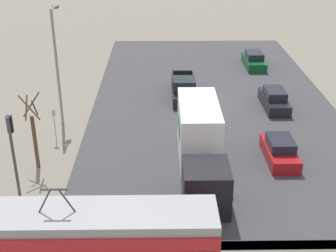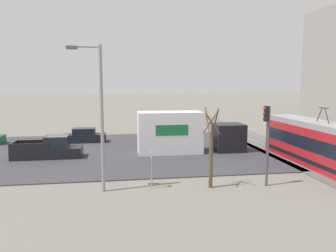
{
  "view_description": "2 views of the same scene",
  "coord_description": "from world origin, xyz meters",
  "px_view_note": "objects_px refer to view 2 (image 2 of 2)",
  "views": [
    {
      "loc": [
        4.23,
        36.47,
        14.92
      ],
      "look_at": [
        3.84,
        11.3,
        3.01
      ],
      "focal_mm": 50.0,
      "sensor_mm": 36.0,
      "label": 1
    },
    {
      "loc": [
        30.96,
        5.19,
        6.43
      ],
      "look_at": [
        3.34,
        9.49,
        2.75
      ],
      "focal_mm": 35.0,
      "sensor_mm": 36.0,
      "label": 2
    }
  ],
  "objects_px": {
    "pickup_truck": "(49,150)",
    "street_lamp_near_crossing": "(98,109)",
    "street_tree": "(211,152)",
    "box_truck": "(184,134)",
    "no_parking_sign": "(152,166)",
    "traffic_light_pole": "(267,134)",
    "light_rail_tram": "(321,145)",
    "sedan_car_0": "(84,136)",
    "sedan_car_1": "(165,137)"
  },
  "relations": [
    {
      "from": "light_rail_tram",
      "to": "traffic_light_pole",
      "type": "xyz_separation_m",
      "value": [
        3.61,
        -6.18,
        1.55
      ]
    },
    {
      "from": "traffic_light_pole",
      "to": "street_lamp_near_crossing",
      "type": "xyz_separation_m",
      "value": [
        -0.48,
        -10.22,
        1.64
      ]
    },
    {
      "from": "traffic_light_pole",
      "to": "sedan_car_1",
      "type": "bearing_deg",
      "value": -165.09
    },
    {
      "from": "sedan_car_0",
      "to": "pickup_truck",
      "type": "bearing_deg",
      "value": -17.32
    },
    {
      "from": "street_tree",
      "to": "traffic_light_pole",
      "type": "bearing_deg",
      "value": 87.33
    },
    {
      "from": "street_tree",
      "to": "no_parking_sign",
      "type": "relative_size",
      "value": 2.12
    },
    {
      "from": "traffic_light_pole",
      "to": "street_tree",
      "type": "distance_m",
      "value": 3.67
    },
    {
      "from": "box_truck",
      "to": "sedan_car_0",
      "type": "relative_size",
      "value": 2.15
    },
    {
      "from": "pickup_truck",
      "to": "traffic_light_pole",
      "type": "xyz_separation_m",
      "value": [
        9.85,
        14.95,
        2.48
      ]
    },
    {
      "from": "box_truck",
      "to": "traffic_light_pole",
      "type": "distance_m",
      "value": 10.84
    },
    {
      "from": "light_rail_tram",
      "to": "pickup_truck",
      "type": "xyz_separation_m",
      "value": [
        -6.24,
        -21.13,
        -0.93
      ]
    },
    {
      "from": "light_rail_tram",
      "to": "no_parking_sign",
      "type": "xyz_separation_m",
      "value": [
        3.04,
        -13.31,
        -0.3
      ]
    },
    {
      "from": "street_lamp_near_crossing",
      "to": "box_truck",
      "type": "bearing_deg",
      "value": 143.98
    },
    {
      "from": "street_tree",
      "to": "street_lamp_near_crossing",
      "type": "relative_size",
      "value": 0.58
    },
    {
      "from": "sedan_car_0",
      "to": "sedan_car_1",
      "type": "relative_size",
      "value": 1.09
    },
    {
      "from": "pickup_truck",
      "to": "traffic_light_pole",
      "type": "distance_m",
      "value": 18.08
    },
    {
      "from": "light_rail_tram",
      "to": "sedan_car_1",
      "type": "distance_m",
      "value": 15.79
    },
    {
      "from": "sedan_car_1",
      "to": "no_parking_sign",
      "type": "relative_size",
      "value": 1.8
    },
    {
      "from": "sedan_car_0",
      "to": "street_tree",
      "type": "height_order",
      "value": "street_tree"
    },
    {
      "from": "pickup_truck",
      "to": "light_rail_tram",
      "type": "bearing_deg",
      "value": 73.55
    },
    {
      "from": "sedan_car_0",
      "to": "no_parking_sign",
      "type": "xyz_separation_m",
      "value": [
        16.49,
        5.57,
        0.72
      ]
    },
    {
      "from": "pickup_truck",
      "to": "sedan_car_1",
      "type": "xyz_separation_m",
      "value": [
        -5.67,
        10.82,
        -0.11
      ]
    },
    {
      "from": "light_rail_tram",
      "to": "sedan_car_0",
      "type": "bearing_deg",
      "value": -125.47
    },
    {
      "from": "pickup_truck",
      "to": "street_lamp_near_crossing",
      "type": "height_order",
      "value": "street_lamp_near_crossing"
    },
    {
      "from": "pickup_truck",
      "to": "street_tree",
      "type": "height_order",
      "value": "street_tree"
    },
    {
      "from": "sedan_car_0",
      "to": "traffic_light_pole",
      "type": "distance_m",
      "value": 21.43
    },
    {
      "from": "sedan_car_1",
      "to": "street_tree",
      "type": "height_order",
      "value": "street_tree"
    },
    {
      "from": "box_truck",
      "to": "traffic_light_pole",
      "type": "bearing_deg",
      "value": 16.7
    },
    {
      "from": "sedan_car_1",
      "to": "street_lamp_near_crossing",
      "type": "bearing_deg",
      "value": 157.99
    },
    {
      "from": "sedan_car_1",
      "to": "traffic_light_pole",
      "type": "relative_size",
      "value": 0.84
    },
    {
      "from": "light_rail_tram",
      "to": "street_lamp_near_crossing",
      "type": "bearing_deg",
      "value": -79.19
    },
    {
      "from": "light_rail_tram",
      "to": "pickup_truck",
      "type": "bearing_deg",
      "value": -106.45
    },
    {
      "from": "no_parking_sign",
      "to": "sedan_car_1",
      "type": "bearing_deg",
      "value": 168.67
    },
    {
      "from": "light_rail_tram",
      "to": "street_tree",
      "type": "xyz_separation_m",
      "value": [
        3.45,
        -9.69,
        0.53
      ]
    },
    {
      "from": "light_rail_tram",
      "to": "box_truck",
      "type": "distance_m",
      "value": 11.42
    },
    {
      "from": "street_tree",
      "to": "pickup_truck",
      "type": "bearing_deg",
      "value": -130.27
    },
    {
      "from": "traffic_light_pole",
      "to": "street_lamp_near_crossing",
      "type": "bearing_deg",
      "value": -92.71
    },
    {
      "from": "sedan_car_1",
      "to": "traffic_light_pole",
      "type": "distance_m",
      "value": 16.28
    },
    {
      "from": "sedan_car_0",
      "to": "street_lamp_near_crossing",
      "type": "bearing_deg",
      "value": 8.53
    },
    {
      "from": "pickup_truck",
      "to": "street_lamp_near_crossing",
      "type": "relative_size",
      "value": 0.67
    },
    {
      "from": "no_parking_sign",
      "to": "street_lamp_near_crossing",
      "type": "bearing_deg",
      "value": -88.29
    },
    {
      "from": "street_tree",
      "to": "no_parking_sign",
      "type": "xyz_separation_m",
      "value": [
        -0.41,
        -3.61,
        -0.83
      ]
    },
    {
      "from": "no_parking_sign",
      "to": "light_rail_tram",
      "type": "bearing_deg",
      "value": 102.86
    },
    {
      "from": "box_truck",
      "to": "traffic_light_pole",
      "type": "relative_size",
      "value": 1.95
    },
    {
      "from": "box_truck",
      "to": "pickup_truck",
      "type": "bearing_deg",
      "value": -87.9
    },
    {
      "from": "light_rail_tram",
      "to": "sedan_car_1",
      "type": "height_order",
      "value": "light_rail_tram"
    },
    {
      "from": "sedan_car_0",
      "to": "no_parking_sign",
      "type": "distance_m",
      "value": 17.42
    },
    {
      "from": "box_truck",
      "to": "pickup_truck",
      "type": "height_order",
      "value": "box_truck"
    },
    {
      "from": "street_lamp_near_crossing",
      "to": "no_parking_sign",
      "type": "height_order",
      "value": "street_lamp_near_crossing"
    },
    {
      "from": "box_truck",
      "to": "street_tree",
      "type": "relative_size",
      "value": 1.99
    }
  ]
}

